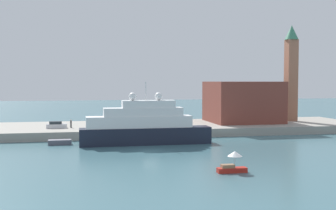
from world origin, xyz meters
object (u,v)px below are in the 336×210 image
Objects in this scene: large_yacht at (144,126)px; work_barge at (60,142)px; parked_car at (56,125)px; bell_tower at (291,70)px; harbor_building at (243,102)px; mooring_bollard at (146,128)px; person_figure at (71,124)px; small_motorboat at (233,163)px.

work_barge is (-15.54, 2.77, -2.93)m from large_yacht.
large_yacht is 22.92m from parked_car.
bell_tower reaches higher than work_barge.
bell_tower reaches higher than parked_car.
mooring_bollard is at bearing -154.85° from harbor_building.
person_figure reaches higher than mooring_bollard.
small_motorboat is 0.90× the size of parked_car.
parked_car is (-24.44, 42.74, 1.18)m from small_motorboat.
person_figure is at bearing 3.36° from parked_car.
bell_tower is 13.37× the size of person_figure.
harbor_building is 18.54× the size of mooring_bollard.
person_figure is at bearing 116.48° from small_motorboat.
harbor_building reaches higher than small_motorboat.
harbor_building is 42.13m from person_figure.
large_yacht is 1.02× the size of bell_tower.
large_yacht is at bearing -42.90° from parked_car.
bell_tower is (12.88, 0.01, 8.06)m from harbor_building.
person_figure is at bearing -172.71° from harbor_building.
harbor_building is 29.20m from mooring_bollard.
bell_tower reaches higher than mooring_bollard.
large_yacht is 5.81× the size of work_barge.
large_yacht is 13.62× the size of person_figure.
harbor_building is at bearing -179.93° from bell_tower.
harbor_building reaches higher than work_barge.
parked_car is at bearing 95.49° from work_barge.
large_yacht reaches higher than mooring_bollard.
small_motorboat is at bearing -63.52° from person_figure.
parked_car is 2.39× the size of person_figure.
bell_tower is 59.11m from parked_car.
small_motorboat is 47.97m from person_figure.
work_barge is 13.30m from person_figure.
small_motorboat reaches higher than work_barge.
large_yacht is at bearing -48.98° from person_figure.
harbor_building is at bearing 7.29° from person_figure.
harbor_building is 45.19m from parked_car.
work_barge is 18.42m from mooring_bollard.
bell_tower is at bearing 27.38° from large_yacht.
work_barge is (-23.21, 29.92, -0.77)m from small_motorboat.
mooring_bollard is (15.47, -6.94, -0.40)m from person_figure.
large_yacht is 47.30m from bell_tower.
large_yacht is at bearing -142.88° from harbor_building.
small_motorboat is 4.39× the size of mooring_bollard.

